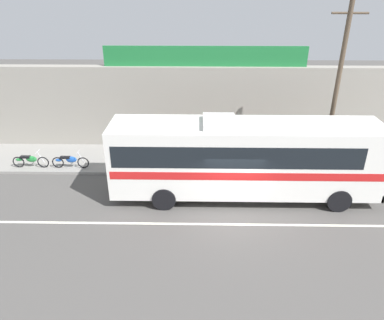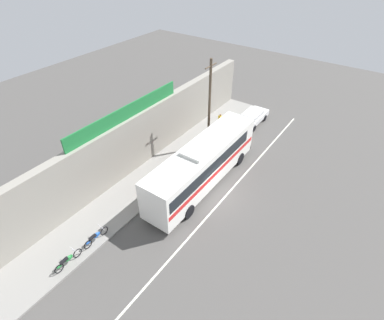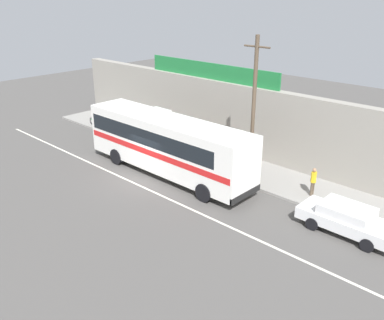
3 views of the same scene
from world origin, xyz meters
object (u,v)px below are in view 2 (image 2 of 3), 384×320
(utility_pole, at_px, (209,105))
(motorcycle_green, at_px, (68,260))
(intercity_bus, at_px, (202,163))
(parked_car, at_px, (253,117))
(pedestrian_far_right, at_px, (220,120))
(motorcycle_orange, at_px, (96,237))

(utility_pole, distance_m, motorcycle_green, 15.90)
(intercity_bus, distance_m, motorcycle_green, 11.26)
(parked_car, height_order, pedestrian_far_right, pedestrian_far_right)
(intercity_bus, xyz_separation_m, pedestrian_far_right, (8.09, 3.22, -1.02))
(motorcycle_green, bearing_deg, intercity_bus, -12.50)
(intercity_bus, relative_size, motorcycle_green, 6.14)
(parked_car, bearing_deg, utility_pole, 168.16)
(intercity_bus, height_order, pedestrian_far_right, intercity_bus)
(parked_car, relative_size, motorcycle_green, 2.31)
(parked_car, xyz_separation_m, motorcycle_orange, (-19.77, 1.39, -0.17))
(intercity_bus, relative_size, motorcycle_orange, 6.04)
(motorcycle_green, bearing_deg, utility_pole, -0.18)
(parked_car, bearing_deg, motorcycle_orange, 175.98)
(motorcycle_orange, height_order, pedestrian_far_right, pedestrian_far_right)
(intercity_bus, relative_size, parked_car, 2.65)
(utility_pole, xyz_separation_m, motorcycle_orange, (-13.30, 0.03, -3.85))
(motorcycle_orange, bearing_deg, utility_pole, -0.14)
(pedestrian_far_right, bearing_deg, motorcycle_orange, -177.21)
(parked_car, distance_m, motorcycle_orange, 19.82)
(motorcycle_green, height_order, pedestrian_far_right, pedestrian_far_right)
(motorcycle_green, distance_m, pedestrian_far_right, 19.00)
(motorcycle_orange, relative_size, pedestrian_far_right, 1.24)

